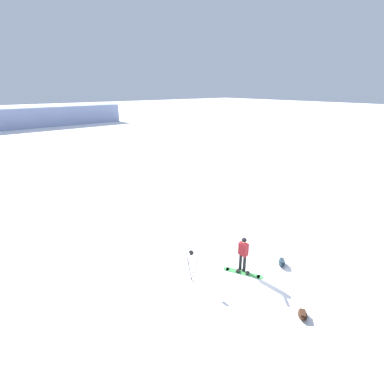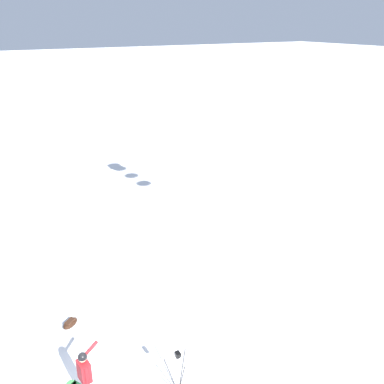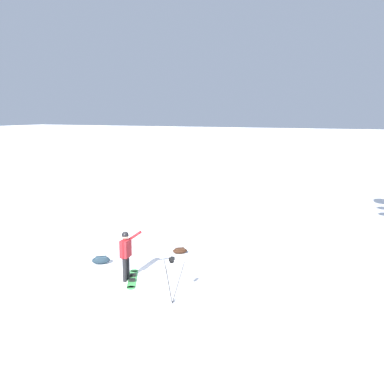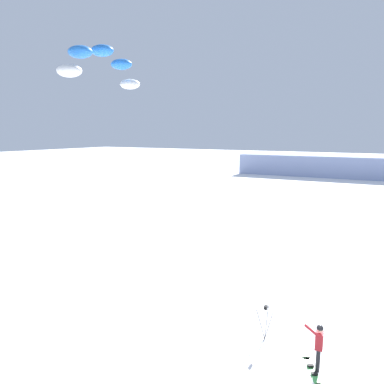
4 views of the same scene
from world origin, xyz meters
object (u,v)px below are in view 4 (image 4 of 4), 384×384
object	(u,v)px
snowboarder	(319,342)
camera_tripod	(266,315)
snowboard	(312,370)
traction_kite	(103,65)

from	to	relation	value
snowboarder	camera_tripod	xyz separation A→B (m)	(-2.24, 0.94, -0.02)
snowboard	camera_tripod	bearing A→B (deg)	152.31
camera_tripod	snowboard	bearing A→B (deg)	-27.69
snowboard	traction_kite	xyz separation A→B (m)	(-8.43, -0.96, 10.95)
snowboarder	traction_kite	distance (m)	13.15
traction_kite	camera_tripod	xyz separation A→B (m)	(6.32, 2.06, -9.95)
traction_kite	camera_tripod	bearing A→B (deg)	18.10
snowboarder	camera_tripod	size ratio (longest dim) A/B	1.20
snowboard	snowboarder	bearing A→B (deg)	53.39
traction_kite	snowboard	bearing A→B (deg)	6.47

